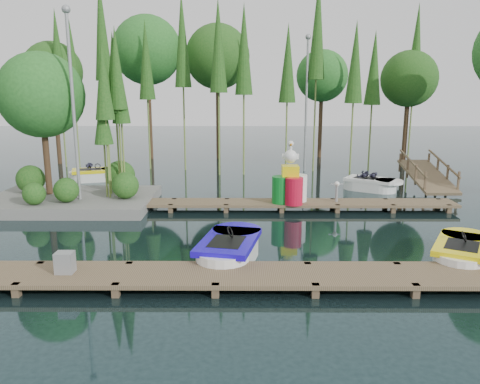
{
  "coord_description": "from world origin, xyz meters",
  "views": [
    {
      "loc": [
        0.58,
        -14.5,
        4.35
      ],
      "look_at": [
        0.5,
        0.5,
        1.1
      ],
      "focal_mm": 35.0,
      "sensor_mm": 36.0,
      "label": 1
    }
  ],
  "objects_px": {
    "boat_blue": "(229,250)",
    "island": "(61,122)",
    "utility_cabinet": "(65,262)",
    "yellow_barrel": "(280,190)",
    "boat_yellow_far": "(96,175)",
    "drum_cluster": "(291,185)"
  },
  "relations": [
    {
      "from": "boat_yellow_far",
      "to": "utility_cabinet",
      "type": "bearing_deg",
      "value": -74.0
    },
    {
      "from": "utility_cabinet",
      "to": "yellow_barrel",
      "type": "distance_m",
      "value": 8.87
    },
    {
      "from": "boat_blue",
      "to": "utility_cabinet",
      "type": "xyz_separation_m",
      "value": [
        -3.69,
        -1.56,
        0.25
      ]
    },
    {
      "from": "yellow_barrel",
      "to": "utility_cabinet",
      "type": "bearing_deg",
      "value": -127.88
    },
    {
      "from": "island",
      "to": "drum_cluster",
      "type": "bearing_deg",
      "value": -6.27
    },
    {
      "from": "boat_yellow_far",
      "to": "yellow_barrel",
      "type": "height_order",
      "value": "boat_yellow_far"
    },
    {
      "from": "boat_yellow_far",
      "to": "drum_cluster",
      "type": "bearing_deg",
      "value": -31.38
    },
    {
      "from": "boat_blue",
      "to": "utility_cabinet",
      "type": "distance_m",
      "value": 4.02
    },
    {
      "from": "yellow_barrel",
      "to": "boat_yellow_far",
      "type": "bearing_deg",
      "value": 146.47
    },
    {
      "from": "yellow_barrel",
      "to": "drum_cluster",
      "type": "distance_m",
      "value": 0.47
    },
    {
      "from": "boat_blue",
      "to": "utility_cabinet",
      "type": "bearing_deg",
      "value": -145.33
    },
    {
      "from": "utility_cabinet",
      "to": "yellow_barrel",
      "type": "bearing_deg",
      "value": 52.12
    },
    {
      "from": "yellow_barrel",
      "to": "drum_cluster",
      "type": "height_order",
      "value": "drum_cluster"
    },
    {
      "from": "drum_cluster",
      "to": "boat_yellow_far",
      "type": "bearing_deg",
      "value": 146.83
    },
    {
      "from": "boat_blue",
      "to": "yellow_barrel",
      "type": "bearing_deg",
      "value": 83.96
    },
    {
      "from": "boat_blue",
      "to": "boat_yellow_far",
      "type": "height_order",
      "value": "boat_yellow_far"
    },
    {
      "from": "island",
      "to": "boat_yellow_far",
      "type": "bearing_deg",
      "value": 94.39
    },
    {
      "from": "boat_blue",
      "to": "drum_cluster",
      "type": "bearing_deg",
      "value": 79.95
    },
    {
      "from": "boat_blue",
      "to": "island",
      "type": "bearing_deg",
      "value": 148.18
    },
    {
      "from": "yellow_barrel",
      "to": "drum_cluster",
      "type": "bearing_deg",
      "value": -23.8
    },
    {
      "from": "utility_cabinet",
      "to": "drum_cluster",
      "type": "relative_size",
      "value": 0.21
    },
    {
      "from": "island",
      "to": "boat_yellow_far",
      "type": "xyz_separation_m",
      "value": [
        -0.38,
        4.96,
        -2.89
      ]
    }
  ]
}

